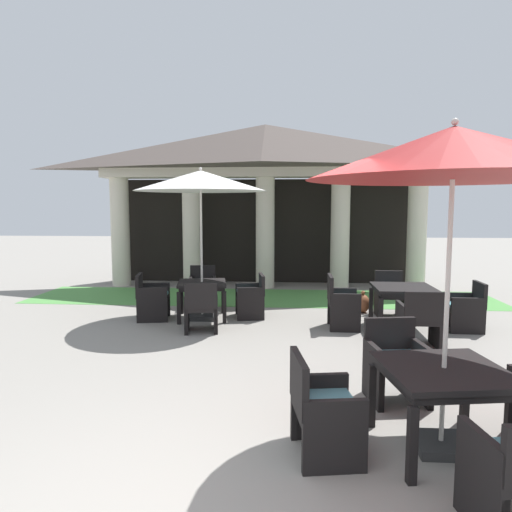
# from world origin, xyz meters

# --- Properties ---
(background_pavilion) EXTENTS (9.02, 2.63, 4.23)m
(background_pavilion) POSITION_xyz_m (-0.00, 9.52, 3.18)
(background_pavilion) COLOR beige
(background_pavilion) RESTS_ON ground
(lawn_strip) EXTENTS (10.82, 2.16, 0.01)m
(lawn_strip) POSITION_xyz_m (0.00, 7.98, 0.00)
(lawn_strip) COLOR #519347
(lawn_strip) RESTS_ON ground
(patio_table_near_foreground) EXTENTS (1.01, 1.01, 0.75)m
(patio_table_near_foreground) POSITION_xyz_m (2.62, 5.34, 0.66)
(patio_table_near_foreground) COLOR black
(patio_table_near_foreground) RESTS_ON ground
(patio_chair_near_foreground_south) EXTENTS (0.59, 0.58, 0.90)m
(patio_chair_near_foreground_south) POSITION_xyz_m (2.62, 4.28, 0.42)
(patio_chair_near_foreground_south) COLOR black
(patio_chair_near_foreground_south) RESTS_ON ground
(patio_chair_near_foreground_north) EXTENTS (0.56, 0.52, 0.86)m
(patio_chair_near_foreground_north) POSITION_xyz_m (2.63, 6.40, 0.39)
(patio_chair_near_foreground_north) COLOR black
(patio_chair_near_foreground_north) RESTS_ON ground
(patio_chair_near_foreground_east) EXTENTS (0.58, 0.54, 0.85)m
(patio_chair_near_foreground_east) POSITION_xyz_m (3.68, 5.34, 0.38)
(patio_chair_near_foreground_east) COLOR black
(patio_chair_near_foreground_east) RESTS_ON ground
(patio_chair_near_foreground_west) EXTENTS (0.53, 0.63, 0.93)m
(patio_chair_near_foreground_west) POSITION_xyz_m (1.56, 5.34, 0.43)
(patio_chair_near_foreground_west) COLOR black
(patio_chair_near_foreground_west) RESTS_ON ground
(patio_table_mid_left) EXTENTS (1.04, 1.04, 0.71)m
(patio_table_mid_left) POSITION_xyz_m (-1.02, 5.87, 0.61)
(patio_table_mid_left) COLOR black
(patio_table_mid_left) RESTS_ON ground
(patio_umbrella_mid_left) EXTENTS (2.48, 2.48, 2.86)m
(patio_umbrella_mid_left) POSITION_xyz_m (-1.02, 5.87, 2.58)
(patio_umbrella_mid_left) COLOR #2D2D2D
(patio_umbrella_mid_left) RESTS_ON ground
(patio_chair_mid_left_west) EXTENTS (0.66, 0.66, 0.87)m
(patio_chair_mid_left_west) POSITION_xyz_m (-1.95, 5.71, 0.41)
(patio_chair_mid_left_west) COLOR black
(patio_chair_mid_left_west) RESTS_ON ground
(patio_chair_mid_left_south) EXTENTS (0.65, 0.66, 0.88)m
(patio_chair_mid_left_south) POSITION_xyz_m (-0.85, 4.94, 0.40)
(patio_chair_mid_left_south) COLOR black
(patio_chair_mid_left_south) RESTS_ON ground
(patio_chair_mid_left_north) EXTENTS (0.63, 0.59, 0.88)m
(patio_chair_mid_left_north) POSITION_xyz_m (-1.18, 6.81, 0.41)
(patio_chair_mid_left_north) COLOR black
(patio_chair_mid_left_north) RESTS_ON ground
(patio_chair_mid_left_east) EXTENTS (0.62, 0.68, 0.83)m
(patio_chair_mid_left_east) POSITION_xyz_m (-0.08, 6.03, 0.40)
(patio_chair_mid_left_east) COLOR black
(patio_chair_mid_left_east) RESTS_ON ground
(patio_table_mid_right) EXTENTS (1.16, 1.16, 0.75)m
(patio_table_mid_right) POSITION_xyz_m (1.99, 1.25, 0.65)
(patio_table_mid_right) COLOR black
(patio_table_mid_right) RESTS_ON ground
(patio_umbrella_mid_right) EXTENTS (2.44, 2.44, 2.85)m
(patio_umbrella_mid_right) POSITION_xyz_m (1.99, 1.25, 2.55)
(patio_umbrella_mid_right) COLOR #2D2D2D
(patio_umbrella_mid_right) RESTS_ON ground
(patio_chair_mid_right_north) EXTENTS (0.68, 0.65, 0.88)m
(patio_chair_mid_right_north) POSITION_xyz_m (1.83, 2.30, 0.41)
(patio_chair_mid_right_north) COLOR black
(patio_chair_mid_right_north) RESTS_ON ground
(patio_chair_mid_right_west) EXTENTS (0.63, 0.71, 0.88)m
(patio_chair_mid_right_west) POSITION_xyz_m (0.93, 1.08, 0.40)
(patio_chair_mid_right_west) COLOR black
(patio_chair_mid_right_west) RESTS_ON ground
(terracotta_urn) EXTENTS (0.28, 0.28, 0.44)m
(terracotta_urn) POSITION_xyz_m (2.13, 6.59, 0.19)
(terracotta_urn) COLOR brown
(terracotta_urn) RESTS_ON ground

